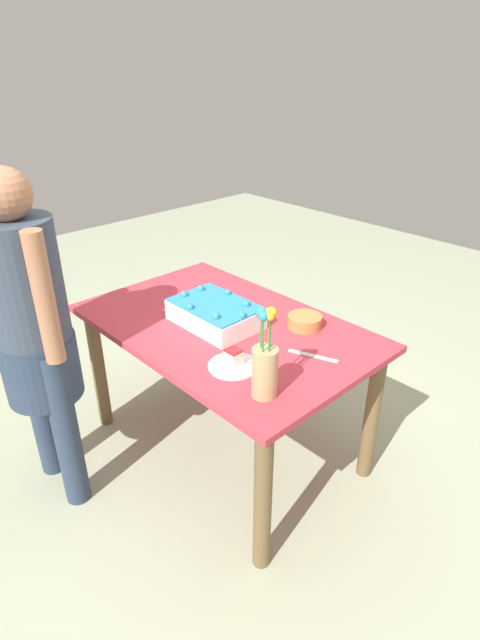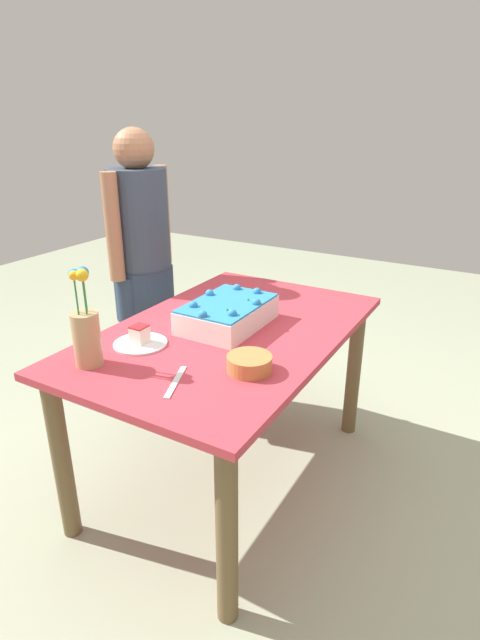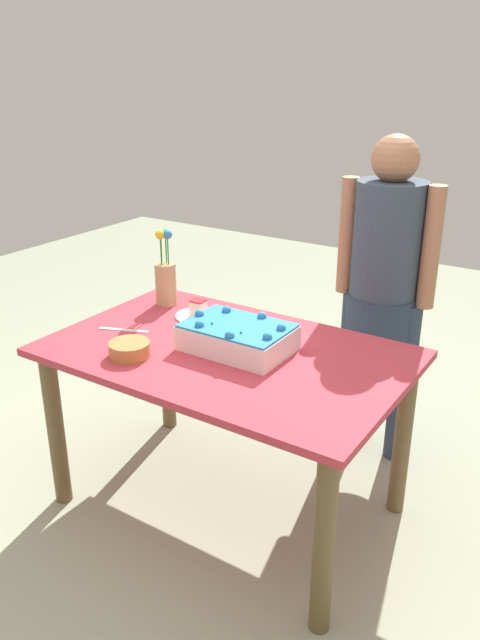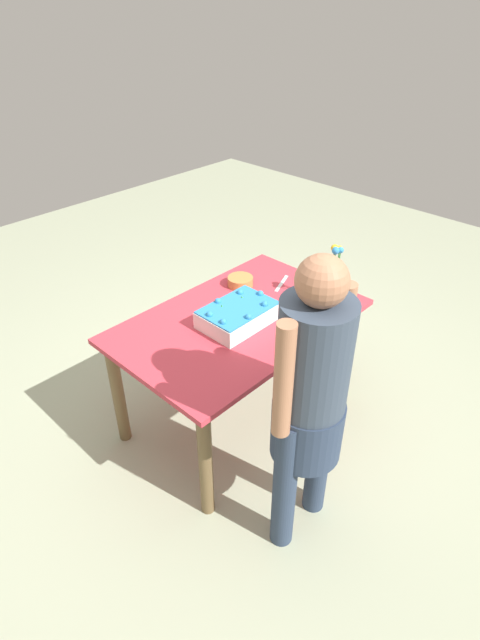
{
  "view_description": "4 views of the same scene",
  "coord_description": "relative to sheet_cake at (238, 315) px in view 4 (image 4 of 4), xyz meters",
  "views": [
    {
      "loc": [
        1.53,
        -1.35,
        1.81
      ],
      "look_at": [
        0.04,
        0.06,
        0.74
      ],
      "focal_mm": 28.0,
      "sensor_mm": 36.0,
      "label": 1
    },
    {
      "loc": [
        1.6,
        0.98,
        1.54
      ],
      "look_at": [
        -0.06,
        0.02,
        0.75
      ],
      "focal_mm": 28.0,
      "sensor_mm": 36.0,
      "label": 2
    },
    {
      "loc": [
        -1.23,
        1.8,
        1.74
      ],
      "look_at": [
        -0.02,
        -0.07,
        0.83
      ],
      "focal_mm": 35.0,
      "sensor_mm": 36.0,
      "label": 3
    },
    {
      "loc": [
        -1.66,
        -1.59,
        2.26
      ],
      "look_at": [
        -0.05,
        -0.05,
        0.77
      ],
      "focal_mm": 28.0,
      "sensor_mm": 36.0,
      "label": 4
    }
  ],
  "objects": [
    {
      "name": "serving_plate_with_slice",
      "position": [
        0.33,
        -0.19,
        -0.03
      ],
      "size": [
        0.2,
        0.2,
        0.08
      ],
      "color": "white",
      "rests_on": "dining_table"
    },
    {
      "name": "fruit_bowl",
      "position": [
        0.31,
        0.27,
        -0.02
      ],
      "size": [
        0.16,
        0.16,
        0.06
      ],
      "primitive_type": "cylinder",
      "color": "#C07A40",
      "rests_on": "dining_table"
    },
    {
      "name": "person_standing",
      "position": [
        -0.31,
        -0.71,
        0.07
      ],
      "size": [
        0.45,
        0.31,
        1.49
      ],
      "rotation": [
        0.0,
        0.0,
        1.57
      ],
      "color": "#2A374F",
      "rests_on": "ground_plane"
    },
    {
      "name": "cake_knife",
      "position": [
        0.5,
        0.1,
        -0.05
      ],
      "size": [
        0.21,
        0.1,
        0.0
      ],
      "primitive_type": "cube",
      "rotation": [
        0.0,
        0.0,
        0.37
      ],
      "color": "silver",
      "rests_on": "dining_table"
    },
    {
      "name": "sheet_cake",
      "position": [
        0.0,
        0.0,
        0.0
      ],
      "size": [
        0.4,
        0.27,
        0.13
      ],
      "color": "white",
      "rests_on": "dining_table"
    },
    {
      "name": "dining_table",
      "position": [
        0.03,
        0.03,
        -0.17
      ],
      "size": [
        1.37,
        0.87,
        0.73
      ],
      "color": "#BC3542",
      "rests_on": "ground_plane"
    },
    {
      "name": "ground_plane",
      "position": [
        0.03,
        0.03,
        -0.78
      ],
      "size": [
        8.0,
        8.0,
        0.0
      ],
      "primitive_type": "plane",
      "color": "#9EA689"
    },
    {
      "name": "flower_vase",
      "position": [
        0.54,
        -0.24,
        0.07
      ],
      "size": [
        0.1,
        0.1,
        0.35
      ],
      "color": "tan",
      "rests_on": "dining_table"
    }
  ]
}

